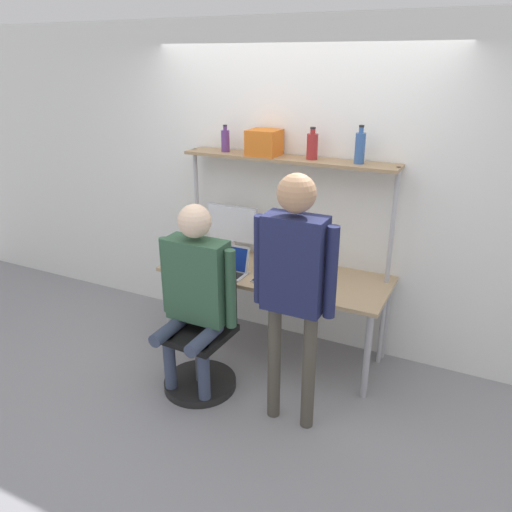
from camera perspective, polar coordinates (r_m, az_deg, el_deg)
ground_plane at (r=4.18m, az=-0.16°, el=-13.11°), size 12.00×12.00×0.00m
wall_back at (r=4.26m, az=4.42°, el=7.54°), size 8.00×0.06×2.70m
desk at (r=4.15m, az=2.15°, el=-2.75°), size 1.88×0.71×0.74m
shelf_unit at (r=4.09m, az=3.54°, el=8.03°), size 1.78×0.26×1.65m
monitor at (r=4.40m, az=-2.71°, el=3.25°), size 0.49×0.21×0.46m
laptop at (r=4.10m, az=-3.17°, el=-1.06°), size 0.33×0.22×0.22m
cell_phone at (r=3.98m, az=0.24°, el=-2.63°), size 0.07×0.15×0.01m
office_chair at (r=3.92m, az=-6.21°, el=-10.75°), size 0.56×0.56×0.95m
person_seated at (r=3.61m, az=-6.96°, el=-3.27°), size 0.62×0.48×1.46m
person_standing at (r=3.13m, az=4.38°, el=-1.86°), size 0.56×0.24×1.77m
bottle_blue at (r=3.84m, az=11.80°, el=12.05°), size 0.08×0.08×0.28m
bottle_purple at (r=4.27m, az=-3.52°, el=13.05°), size 0.07×0.07×0.22m
bottle_red at (r=3.95m, az=6.45°, el=12.40°), size 0.09×0.09×0.25m
storage_box at (r=4.10m, az=0.96°, el=12.84°), size 0.25×0.24×0.20m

